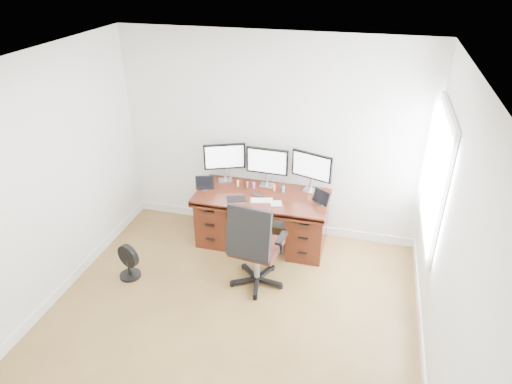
% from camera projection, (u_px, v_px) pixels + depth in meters
% --- Properties ---
extents(ground, '(4.50, 4.50, 0.00)m').
position_uv_depth(ground, '(219.00, 341.00, 4.65)').
color(ground, brown).
rests_on(ground, ground).
extents(back_wall, '(4.00, 0.10, 2.70)m').
position_uv_depth(back_wall, '(271.00, 138.00, 5.92)').
color(back_wall, white).
rests_on(back_wall, ground).
extents(right_wall, '(0.10, 4.50, 2.70)m').
position_uv_depth(right_wall, '(453.00, 258.00, 3.65)').
color(right_wall, white).
rests_on(right_wall, ground).
extents(desk, '(1.70, 0.80, 0.75)m').
position_uv_depth(desk, '(262.00, 217.00, 6.02)').
color(desk, '#44190D').
rests_on(desk, ground).
extents(office_chair, '(0.68, 0.68, 1.14)m').
position_uv_depth(office_chair, '(255.00, 259.00, 5.25)').
color(office_chair, black).
rests_on(office_chair, ground).
extents(floor_fan, '(0.30, 0.26, 0.44)m').
position_uv_depth(floor_fan, '(128.00, 262.00, 5.47)').
color(floor_fan, black).
rests_on(floor_fan, ground).
extents(monitor_left, '(0.52, 0.24, 0.53)m').
position_uv_depth(monitor_left, '(225.00, 158.00, 6.02)').
color(monitor_left, silver).
rests_on(monitor_left, desk).
extents(monitor_center, '(0.55, 0.15, 0.53)m').
position_uv_depth(monitor_center, '(267.00, 162.00, 5.89)').
color(monitor_center, silver).
rests_on(monitor_center, desk).
extents(monitor_right, '(0.53, 0.21, 0.53)m').
position_uv_depth(monitor_right, '(312.00, 167.00, 5.76)').
color(monitor_right, silver).
rests_on(monitor_right, desk).
extents(tablet_left, '(0.25, 0.14, 0.19)m').
position_uv_depth(tablet_left, '(205.00, 184.00, 5.91)').
color(tablet_left, silver).
rests_on(tablet_left, desk).
extents(tablet_right, '(0.24, 0.19, 0.19)m').
position_uv_depth(tablet_right, '(321.00, 198.00, 5.57)').
color(tablet_right, silver).
rests_on(tablet_right, desk).
extents(keyboard, '(0.30, 0.18, 0.01)m').
position_uv_depth(keyboard, '(262.00, 201.00, 5.68)').
color(keyboard, white).
rests_on(keyboard, desk).
extents(trackpad, '(0.17, 0.17, 0.01)m').
position_uv_depth(trackpad, '(276.00, 203.00, 5.62)').
color(trackpad, silver).
rests_on(trackpad, desk).
extents(drawing_tablet, '(0.28, 0.23, 0.01)m').
position_uv_depth(drawing_tablet, '(236.00, 199.00, 5.72)').
color(drawing_tablet, black).
rests_on(drawing_tablet, desk).
extents(phone, '(0.14, 0.09, 0.01)m').
position_uv_depth(phone, '(257.00, 195.00, 5.81)').
color(phone, black).
rests_on(phone, desk).
extents(figurine_yellow, '(0.04, 0.04, 0.09)m').
position_uv_depth(figurine_yellow, '(238.00, 183.00, 6.01)').
color(figurine_yellow, '#E1C663').
rests_on(figurine_yellow, desk).
extents(figurine_brown, '(0.04, 0.04, 0.09)m').
position_uv_depth(figurine_brown, '(247.00, 184.00, 5.98)').
color(figurine_brown, brown).
rests_on(figurine_brown, desk).
extents(figurine_purple, '(0.04, 0.04, 0.09)m').
position_uv_depth(figurine_purple, '(254.00, 185.00, 5.96)').
color(figurine_purple, '#AA59DA').
rests_on(figurine_purple, desk).
extents(figurine_orange, '(0.04, 0.04, 0.09)m').
position_uv_depth(figurine_orange, '(274.00, 187.00, 5.90)').
color(figurine_orange, '#FA855C').
rests_on(figurine_orange, desk).
extents(figurine_blue, '(0.04, 0.04, 0.09)m').
position_uv_depth(figurine_blue, '(283.00, 188.00, 5.87)').
color(figurine_blue, '#6ABAEF').
rests_on(figurine_blue, desk).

